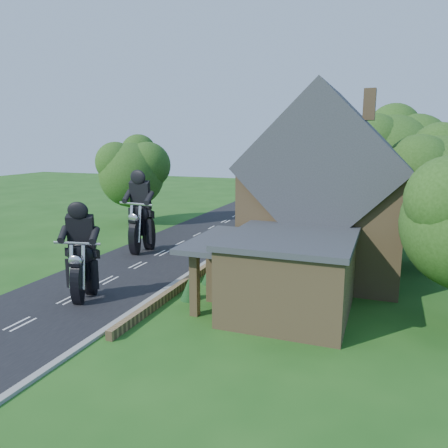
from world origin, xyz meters
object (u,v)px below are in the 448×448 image
(garden_wall, at_px, (217,261))
(motorcycle_lead, at_px, (84,286))
(house, at_px, (326,195))
(motorcycle_follow, at_px, (142,240))
(annex, at_px, (287,273))

(garden_wall, bearing_deg, motorcycle_lead, -114.71)
(house, xyz_separation_m, motorcycle_lead, (-9.78, -8.79, -3.64))
(house, bearing_deg, garden_wall, -170.83)
(garden_wall, distance_m, motorcycle_follow, 5.71)
(annex, relative_size, motorcycle_follow, 3.99)
(house, xyz_separation_m, annex, (-0.62, -6.80, -2.58))
(garden_wall, bearing_deg, annex, -46.16)
(house, height_order, annex, house)
(annex, bearing_deg, motorcycle_follow, 149.76)
(house, height_order, motorcycle_lead, house)
(house, relative_size, motorcycle_follow, 5.79)
(house, relative_size, motorcycle_lead, 6.80)
(garden_wall, bearing_deg, motorcycle_follow, 172.63)
(garden_wall, height_order, house, house)
(motorcycle_follow, bearing_deg, house, -171.97)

